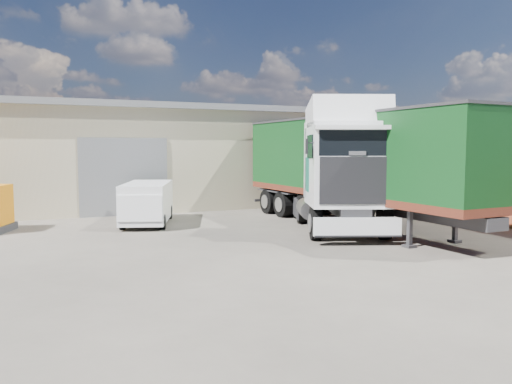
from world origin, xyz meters
name	(u,v)px	position (x,y,z in m)	size (l,w,h in m)	color
ground	(243,254)	(0.00, 0.00, 0.00)	(120.00, 120.00, 0.00)	black
warehouse	(32,157)	(-6.00, 16.00, 2.66)	(30.60, 12.60, 5.42)	#B6AD8C
brick_boundary_wall	(416,186)	(11.50, 6.00, 1.25)	(0.35, 26.00, 2.50)	brown
tractor_unit	(343,177)	(4.69, 1.95, 2.06)	(5.17, 7.65, 4.89)	black
box_trailer	(353,160)	(5.95, 3.18, 2.67)	(3.48, 13.32, 4.39)	#2D2D30
panel_van	(147,203)	(-1.56, 6.83, 0.88)	(2.91, 4.48, 1.70)	black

